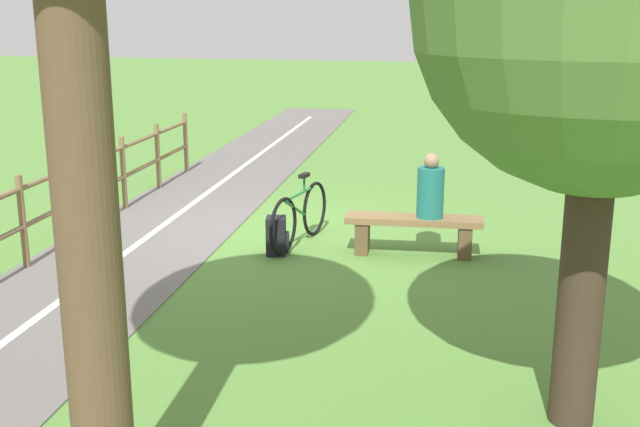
{
  "coord_description": "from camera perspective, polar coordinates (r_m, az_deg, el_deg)",
  "views": [
    {
      "loc": [
        -3.18,
        9.68,
        2.86
      ],
      "look_at": [
        -1.35,
        2.34,
        0.92
      ],
      "focal_mm": 43.54,
      "sensor_mm": 36.0,
      "label": 1
    }
  ],
  "objects": [
    {
      "name": "paved_path",
      "position": [
        7.69,
        -21.74,
        -8.49
      ],
      "size": [
        5.13,
        36.05,
        0.02
      ],
      "primitive_type": "cube",
      "rotation": [
        0.0,
        0.0,
        0.08
      ],
      "color": "#66605E",
      "rests_on": "ground_plane"
    },
    {
      "name": "bicycle",
      "position": [
        9.88,
        -1.5,
        -0.16
      ],
      "size": [
        0.3,
        1.69,
        0.9
      ],
      "rotation": [
        0.0,
        0.0,
        1.42
      ],
      "color": "black",
      "rests_on": "ground_plane"
    },
    {
      "name": "person_seated",
      "position": [
        9.43,
        8.12,
        1.74
      ],
      "size": [
        0.35,
        0.35,
        0.79
      ],
      "rotation": [
        0.0,
        0.0,
        0.1
      ],
      "color": "#1E6B66",
      "rests_on": "bench"
    },
    {
      "name": "bench",
      "position": [
        9.55,
        6.88,
        -1.11
      ],
      "size": [
        1.69,
        0.55,
        0.48
      ],
      "rotation": [
        0.0,
        0.0,
        0.1
      ],
      "color": "brown",
      "rests_on": "ground_plane"
    },
    {
      "name": "tree_by_path",
      "position": [
        5.41,
        20.34,
        14.28
      ],
      "size": [
        2.53,
        2.53,
        4.22
      ],
      "color": "#38281E",
      "rests_on": "ground_plane"
    },
    {
      "name": "backpack",
      "position": [
        9.53,
        -3.21,
        -1.67
      ],
      "size": [
        0.32,
        0.31,
        0.47
      ],
      "rotation": [
        0.0,
        0.0,
        1.81
      ],
      "color": "black",
      "rests_on": "ground_plane"
    },
    {
      "name": "path_centre_line",
      "position": [
        7.68,
        -21.74,
        -8.42
      ],
      "size": [
        2.79,
        31.89,
        0.0
      ],
      "primitive_type": "cube",
      "rotation": [
        0.0,
        0.0,
        0.08
      ],
      "color": "silver",
      "rests_on": "paved_path"
    },
    {
      "name": "fence_roadside",
      "position": [
        10.76,
        -17.27,
        1.83
      ],
      "size": [
        0.81,
        8.7,
        1.1
      ],
      "rotation": [
        0.0,
        0.0,
        1.66
      ],
      "color": "brown",
      "rests_on": "ground_plane"
    },
    {
      "name": "ground_plane",
      "position": [
        10.58,
        -4.01,
        -1.34
      ],
      "size": [
        80.0,
        80.0,
        0.0
      ],
      "primitive_type": "plane",
      "color": "#548438"
    }
  ]
}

